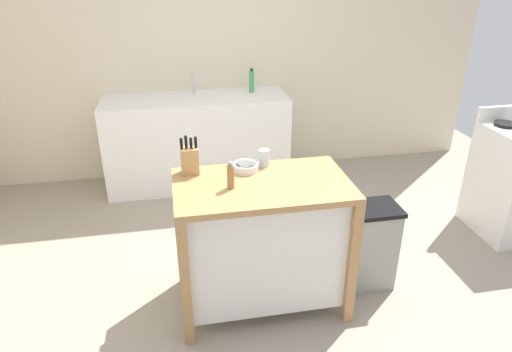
{
  "coord_description": "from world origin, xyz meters",
  "views": [
    {
      "loc": [
        -0.62,
        -2.56,
        2.14
      ],
      "look_at": [
        -0.12,
        0.07,
        0.86
      ],
      "focal_mm": 31.99,
      "sensor_mm": 36.0,
      "label": 1
    }
  ],
  "objects_px": {
    "kitchen_island": "(262,238)",
    "bowl_ceramic_small": "(246,167)",
    "knife_block": "(190,160)",
    "bottle_hand_soap": "(252,81)",
    "sink_faucet": "(193,83)",
    "drinking_cup": "(264,158)",
    "trash_bin": "(369,245)",
    "pepper_grinder": "(231,176)"
  },
  "relations": [
    {
      "from": "sink_faucet",
      "to": "bowl_ceramic_small",
      "type": "bearing_deg",
      "value": -83.8
    },
    {
      "from": "sink_faucet",
      "to": "knife_block",
      "type": "bearing_deg",
      "value": -94.5
    },
    {
      "from": "drinking_cup",
      "to": "bottle_hand_soap",
      "type": "bearing_deg",
      "value": 82.2
    },
    {
      "from": "knife_block",
      "to": "bottle_hand_soap",
      "type": "relative_size",
      "value": 1.05
    },
    {
      "from": "kitchen_island",
      "to": "knife_block",
      "type": "xyz_separation_m",
      "value": [
        -0.42,
        0.22,
        0.49
      ]
    },
    {
      "from": "drinking_cup",
      "to": "sink_faucet",
      "type": "xyz_separation_m",
      "value": [
        -0.34,
        1.83,
        0.06
      ]
    },
    {
      "from": "drinking_cup",
      "to": "bowl_ceramic_small",
      "type": "bearing_deg",
      "value": -158.05
    },
    {
      "from": "drinking_cup",
      "to": "pepper_grinder",
      "type": "distance_m",
      "value": 0.38
    },
    {
      "from": "kitchen_island",
      "to": "bowl_ceramic_small",
      "type": "xyz_separation_m",
      "value": [
        -0.07,
        0.19,
        0.43
      ]
    },
    {
      "from": "drinking_cup",
      "to": "trash_bin",
      "type": "relative_size",
      "value": 0.18
    },
    {
      "from": "knife_block",
      "to": "drinking_cup",
      "type": "bearing_deg",
      "value": 2.85
    },
    {
      "from": "kitchen_island",
      "to": "bowl_ceramic_small",
      "type": "bearing_deg",
      "value": 109.93
    },
    {
      "from": "pepper_grinder",
      "to": "trash_bin",
      "type": "distance_m",
      "value": 1.19
    },
    {
      "from": "drinking_cup",
      "to": "pepper_grinder",
      "type": "height_order",
      "value": "pepper_grinder"
    },
    {
      "from": "knife_block",
      "to": "sink_faucet",
      "type": "distance_m",
      "value": 1.86
    },
    {
      "from": "pepper_grinder",
      "to": "bottle_hand_soap",
      "type": "xyz_separation_m",
      "value": [
        0.5,
        2.06,
        0.04
      ]
    },
    {
      "from": "knife_block",
      "to": "bottle_hand_soap",
      "type": "distance_m",
      "value": 1.95
    },
    {
      "from": "kitchen_island",
      "to": "sink_faucet",
      "type": "relative_size",
      "value": 4.91
    },
    {
      "from": "knife_block",
      "to": "trash_bin",
      "type": "xyz_separation_m",
      "value": [
        1.2,
        -0.17,
        -0.69
      ]
    },
    {
      "from": "bottle_hand_soap",
      "to": "bowl_ceramic_small",
      "type": "bearing_deg",
      "value": -101.55
    },
    {
      "from": "kitchen_island",
      "to": "knife_block",
      "type": "bearing_deg",
      "value": 152.44
    },
    {
      "from": "knife_block",
      "to": "kitchen_island",
      "type": "bearing_deg",
      "value": -27.56
    },
    {
      "from": "pepper_grinder",
      "to": "sink_faucet",
      "type": "relative_size",
      "value": 0.78
    },
    {
      "from": "kitchen_island",
      "to": "drinking_cup",
      "type": "relative_size",
      "value": 9.65
    },
    {
      "from": "bowl_ceramic_small",
      "to": "bottle_hand_soap",
      "type": "distance_m",
      "value": 1.88
    },
    {
      "from": "kitchen_island",
      "to": "trash_bin",
      "type": "bearing_deg",
      "value": 3.83
    },
    {
      "from": "sink_faucet",
      "to": "bottle_hand_soap",
      "type": "relative_size",
      "value": 0.92
    },
    {
      "from": "trash_bin",
      "to": "bottle_hand_soap",
      "type": "distance_m",
      "value": 2.15
    },
    {
      "from": "bottle_hand_soap",
      "to": "drinking_cup",
      "type": "bearing_deg",
      "value": -97.8
    },
    {
      "from": "pepper_grinder",
      "to": "trash_bin",
      "type": "relative_size",
      "value": 0.27
    },
    {
      "from": "trash_bin",
      "to": "sink_faucet",
      "type": "distance_m",
      "value": 2.39
    },
    {
      "from": "pepper_grinder",
      "to": "bottle_hand_soap",
      "type": "bearing_deg",
      "value": 76.28
    },
    {
      "from": "bowl_ceramic_small",
      "to": "drinking_cup",
      "type": "xyz_separation_m",
      "value": [
        0.13,
        0.05,
        0.03
      ]
    },
    {
      "from": "kitchen_island",
      "to": "bowl_ceramic_small",
      "type": "height_order",
      "value": "bowl_ceramic_small"
    },
    {
      "from": "kitchen_island",
      "to": "sink_faucet",
      "type": "xyz_separation_m",
      "value": [
        -0.27,
        2.07,
        0.52
      ]
    },
    {
      "from": "bowl_ceramic_small",
      "to": "bottle_hand_soap",
      "type": "height_order",
      "value": "bottle_hand_soap"
    },
    {
      "from": "bowl_ceramic_small",
      "to": "trash_bin",
      "type": "xyz_separation_m",
      "value": [
        0.85,
        -0.14,
        -0.62
      ]
    },
    {
      "from": "knife_block",
      "to": "pepper_grinder",
      "type": "distance_m",
      "value": 0.34
    },
    {
      "from": "kitchen_island",
      "to": "pepper_grinder",
      "type": "relative_size",
      "value": 6.26
    },
    {
      "from": "knife_block",
      "to": "sink_faucet",
      "type": "height_order",
      "value": "knife_block"
    },
    {
      "from": "kitchen_island",
      "to": "drinking_cup",
      "type": "distance_m",
      "value": 0.52
    },
    {
      "from": "drinking_cup",
      "to": "pepper_grinder",
      "type": "relative_size",
      "value": 0.65
    }
  ]
}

